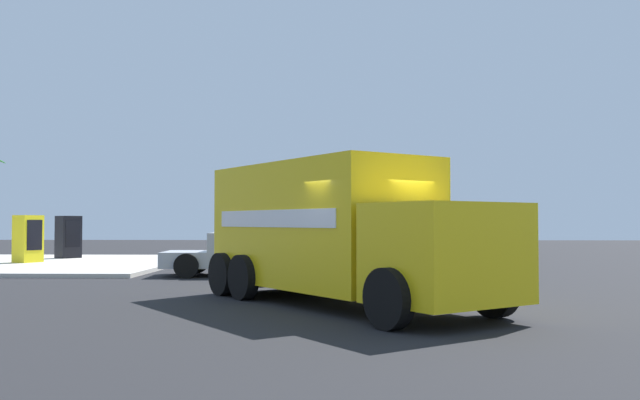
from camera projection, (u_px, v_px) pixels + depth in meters
ground_plane at (368, 309)px, 13.32m from camera, size 100.00×100.00×0.00m
sidewalk_corner_far at (30, 264)px, 26.56m from camera, size 11.77×11.77×0.14m
delivery_truck at (337, 231)px, 14.06m from camera, size 7.65×6.51×2.98m
pickup_silver at (244, 253)px, 21.58m from camera, size 2.46×5.29×1.38m
sedan_black at (269, 250)px, 26.21m from camera, size 2.17×4.36×1.31m
vending_machine_red at (28, 239)px, 26.36m from camera, size 1.14×1.08×1.85m
vending_machine_blue at (68, 237)px, 29.51m from camera, size 1.17×1.15×1.85m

